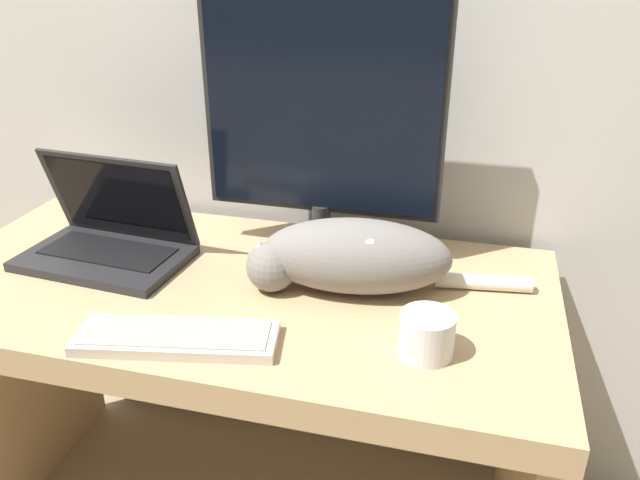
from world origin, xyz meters
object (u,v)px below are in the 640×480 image
at_px(external_keyboard, 177,338).
at_px(cat, 351,255).
at_px(coffee_mug, 427,334).
at_px(laptop, 109,239).
at_px(monitor, 322,121).

relative_size(external_keyboard, cat, 0.65).
bearing_deg(external_keyboard, cat, 34.87).
xyz_separation_m(external_keyboard, coffee_mug, (0.42, 0.08, 0.03)).
bearing_deg(laptop, external_keyboard, -37.93).
height_order(laptop, external_keyboard, laptop).
xyz_separation_m(laptop, external_keyboard, (0.29, -0.26, -0.04)).
bearing_deg(coffee_mug, external_keyboard, -169.47).
distance_m(monitor, coffee_mug, 0.51).
height_order(laptop, cat, laptop).
height_order(monitor, coffee_mug, monitor).
bearing_deg(laptop, monitor, 23.87).
xyz_separation_m(monitor, coffee_mug, (0.27, -0.34, -0.26)).
bearing_deg(laptop, coffee_mug, -10.09).
bearing_deg(cat, monitor, 114.99).
bearing_deg(laptop, cat, 4.27).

